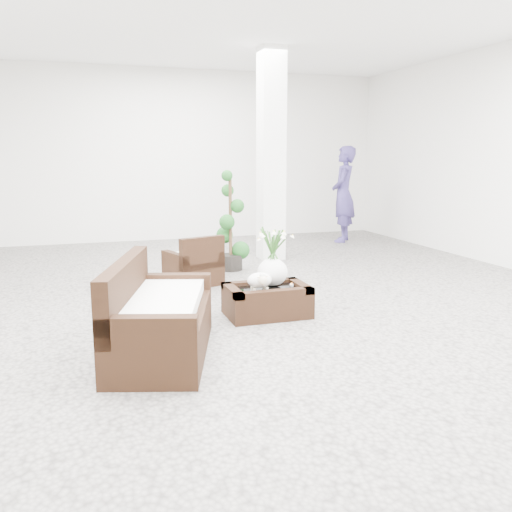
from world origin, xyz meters
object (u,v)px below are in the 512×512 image
object	(u,v)px
armchair	(193,260)
topiary	(230,222)
loveseat	(162,308)
coffee_table	(267,302)

from	to	relation	value
armchair	topiary	distance (m)	1.14
topiary	loveseat	bearing A→B (deg)	-114.75
armchair	loveseat	distance (m)	2.71
coffee_table	loveseat	world-z (taller)	loveseat
coffee_table	topiary	xyz separation A→B (m)	(0.26, 2.50, 0.60)
armchair	loveseat	xyz separation A→B (m)	(-0.80, -2.59, 0.08)
coffee_table	armchair	size ratio (longest dim) A/B	1.30
coffee_table	armchair	xyz separation A→B (m)	(-0.48, 1.74, 0.19)
armchair	coffee_table	bearing A→B (deg)	87.18
armchair	loveseat	bearing A→B (deg)	54.57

